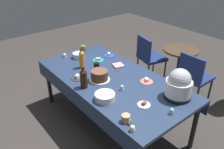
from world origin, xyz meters
The scene contains 24 objects.
ground centered at (0.00, 0.00, 0.00)m, with size 9.00×9.00×0.00m, color #383330.
potluck_table centered at (0.00, 0.00, 0.69)m, with size 2.20×1.10×0.75m.
frosted_layer_cake centered at (-0.06, -0.16, 0.82)m, with size 0.27×0.27×0.14m.
slow_cooker centered at (0.82, 0.30, 0.92)m, with size 0.31×0.31×0.36m.
glass_salad_bowl centered at (-0.81, -0.01, 0.79)m, with size 0.18×0.18×0.08m, color #B2C6BC.
ceramic_snack_bowl centered at (0.34, -0.38, 0.79)m, with size 0.23×0.23×0.08m, color silver.
dessert_plate_white centered at (0.69, -0.10, 0.76)m, with size 0.15×0.15×0.04m.
dessert_plate_coral centered at (0.36, 0.28, 0.76)m, with size 0.16×0.16×0.05m.
dessert_plate_cobalt centered at (-0.57, 0.40, 0.76)m, with size 0.15×0.15×0.05m.
dessert_plate_teal centered at (-0.54, 0.17, 0.76)m, with size 0.17×0.17×0.04m.
dessert_plate_charcoal centered at (-0.27, -0.37, 0.76)m, with size 0.17×0.17×0.06m.
cupcake_vanilla centered at (0.90, -0.48, 0.78)m, with size 0.05×0.05×0.07m.
cupcake_rose centered at (0.97, 0.01, 0.78)m, with size 0.05×0.05×0.07m.
cupcake_cocoa centered at (-0.96, -0.17, 0.78)m, with size 0.05×0.05×0.07m.
cupcake_berry centered at (0.30, -0.09, 0.78)m, with size 0.05×0.05×0.07m.
soda_bottle_cola centered at (-0.04, -0.41, 0.88)m, with size 0.09×0.09×0.28m.
soda_bottle_orange_juice centered at (-0.50, -0.14, 0.89)m, with size 0.07×0.07×0.30m.
coffee_mug_olive centered at (-0.99, 0.19, 0.80)m, with size 0.13×0.09×0.09m.
coffee_mug_tan centered at (0.76, -0.44, 0.79)m, with size 0.13×0.09×0.08m.
coffee_mug_black centered at (-0.33, -0.01, 0.80)m, with size 0.12×0.08×0.10m.
paper_napkin_stack centered at (-0.20, 0.28, 0.76)m, with size 0.14×0.14×0.02m, color pink.
maroon_chair_left centered at (-0.57, 1.35, 0.49)m, with size 0.53×0.53×0.85m.
maroon_chair_right centered at (0.40, 1.35, 0.49)m, with size 0.44×0.44×0.85m.
round_cafe_table centered at (-0.05, 1.58, 0.50)m, with size 0.60×0.60×0.72m.
Camera 1 is at (2.04, -1.66, 2.28)m, focal length 36.86 mm.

